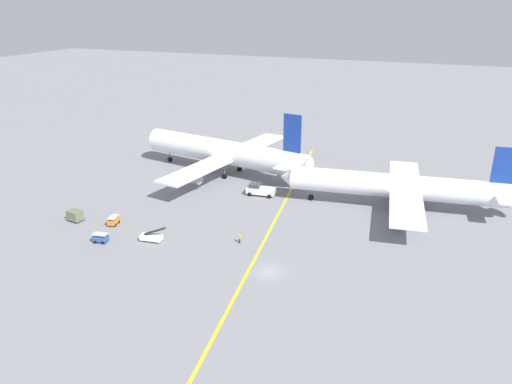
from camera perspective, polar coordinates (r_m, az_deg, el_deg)
name	(u,v)px	position (r m, az deg, el deg)	size (l,w,h in m)	color
ground_plane	(268,272)	(80.96, 1.41, -9.23)	(600.00, 600.00, 0.00)	gray
taxiway_stripe	(264,241)	(90.54, 0.95, -5.69)	(0.50, 120.00, 0.01)	yellow
airliner_at_gate_left	(223,152)	(123.99, -3.87, 4.65)	(48.83, 47.91, 17.37)	white
airliner_being_pushed	(397,187)	(106.59, 16.06, 0.59)	(49.23, 38.96, 14.79)	white
pushback_tug	(260,190)	(110.80, 0.49, 0.27)	(9.70, 3.55, 2.98)	white
gse_container_dolly_flat	(75,215)	(104.48, -20.24, -2.54)	(3.53, 2.72, 2.15)	slate
gse_baggage_cart_trailing	(113,221)	(100.45, -16.18, -3.20)	(2.11, 3.00, 1.71)	orange
gse_belt_loader_portside	(152,237)	(92.15, -12.01, -5.12)	(5.04, 2.32, 3.02)	silver
gse_baggage_cart_near_cluster	(101,238)	(94.09, -17.56, -5.09)	(2.97, 2.04, 1.71)	#2D5199
ground_crew_ramp_agent_by_cones	(240,238)	(89.48, -1.91, -5.39)	(0.36, 0.46, 1.75)	black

